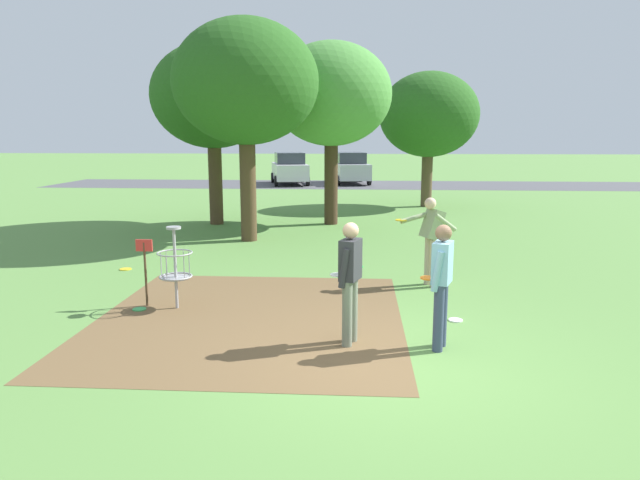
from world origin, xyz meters
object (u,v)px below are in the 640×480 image
Objects in this scene: player_foreground_watching at (441,279)px; frisbee_by_tee at (359,267)px; tree_mid_left at (429,115)px; tree_mid_center at (331,95)px; tree_near_left at (213,96)px; tree_near_right at (246,83)px; frisbee_far_left at (139,309)px; frisbee_far_right at (456,320)px; player_throwing at (431,235)px; parked_car_leftmost at (290,168)px; frisbee_near_basket at (126,269)px; disc_golf_basket at (172,264)px; parked_car_center_left at (350,168)px; player_waiting_left at (350,276)px.

player_foreground_watching is 7.78× the size of frisbee_by_tee.
tree_mid_left is 6.10m from tree_mid_center.
tree_near_right is at bearing -60.66° from tree_near_left.
frisbee_far_left is at bearing -137.26° from frisbee_by_tee.
player_foreground_watching is 0.30× the size of tree_mid_center.
frisbee_far_right is 0.04× the size of tree_mid_center.
frisbee_far_left and frisbee_far_right have the same top height.
parked_car_leftmost reaches higher than player_throwing.
tree_mid_left is (1.64, 15.80, 2.66)m from player_foreground_watching.
frisbee_near_basket is 8.86m from tree_mid_center.
disc_golf_basket is 5.57× the size of frisbee_near_basket.
frisbee_near_basket is at bearing 155.18° from frisbee_far_right.
tree_mid_left is 11.61m from parked_car_center_left.
tree_near_left is at bearing -104.48° from parked_car_center_left.
parked_car_leftmost is at bearing 98.57° from player_waiting_left.
parked_car_center_left is (4.53, 22.38, 0.91)m from frisbee_near_basket.
frisbee_near_basket is at bearing 116.27° from frisbee_far_left.
frisbee_by_tee is 0.99× the size of frisbee_far_left.
tree_near_right reaches higher than tree_near_left.
frisbee_near_basket is 0.05× the size of tree_mid_left.
tree_near_right is at bearing 124.30° from frisbee_far_right.
frisbee_near_basket is 7.63m from tree_near_left.
tree_near_right is at bearing -125.76° from tree_mid_left.
disc_golf_basket is at bearing 14.55° from frisbee_far_left.
disc_golf_basket is at bearing -133.88° from frisbee_by_tee.
disc_golf_basket is 0.31× the size of parked_car_center_left.
tree_mid_left is 0.93× the size of tree_mid_center.
frisbee_far_left is 5.17m from frisbee_far_right.
parked_car_center_left reaches higher than frisbee_far_right.
frisbee_far_left is 0.04× the size of tree_near_right.
tree_mid_center is (-0.90, 6.13, 4.08)m from frisbee_by_tee.
frisbee_far_left is 0.04× the size of tree_near_left.
frisbee_near_basket is at bearing -92.68° from parked_car_leftmost.
frisbee_near_basket is 0.06× the size of parked_car_leftmost.
frisbee_far_right is 0.04× the size of tree_near_left.
tree_near_right is at bearing -124.26° from tree_mid_center.
player_waiting_left is 11.29m from tree_mid_center.
parked_car_leftmost is (-5.53, 24.70, 0.91)m from frisbee_far_right.
frisbee_far_right is 25.33m from parked_car_leftmost.
tree_near_left is 1.00× the size of tree_mid_center.
tree_near_right reaches higher than parked_car_center_left.
frisbee_near_basket is 1.12× the size of frisbee_far_left.
frisbee_far_right is 10.82m from tree_mid_center.
player_waiting_left reaches higher than frisbee_far_left.
player_waiting_left is at bearing -114.97° from player_throwing.
player_foreground_watching is 1.00× the size of player_waiting_left.
tree_mid_left is at bearing 53.31° from tree_mid_center.
frisbee_far_left is at bearing -165.45° from disc_golf_basket.
player_throwing is at bearing 20.60° from frisbee_far_left.
frisbee_far_left is at bearing -113.95° from tree_mid_left.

